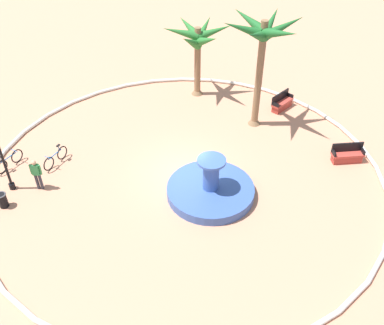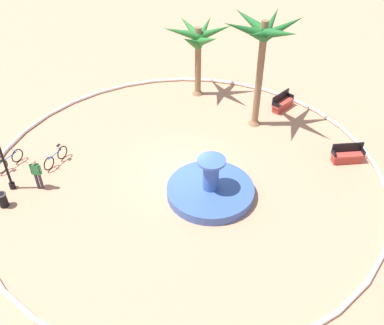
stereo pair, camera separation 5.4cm
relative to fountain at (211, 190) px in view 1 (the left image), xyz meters
name	(u,v)px [view 1 (the left image)]	position (x,y,z in m)	size (l,w,h in m)	color
ground_plane	(185,172)	(-1.06, -1.70, -0.30)	(80.00, 80.00, 0.00)	tan
plaza_curb	(185,171)	(-1.06, -1.70, -0.20)	(19.21, 19.21, 0.20)	silver
fountain	(211,190)	(0.00, 0.00, 0.00)	(4.02, 4.02, 2.05)	#38569E
palm_tree_near_fountain	(198,41)	(-8.58, -3.82, 3.19)	(3.97, 3.93, 4.56)	brown
palm_tree_by_curb	(263,41)	(-6.51, 0.39, 4.63)	(4.29, 4.01, 6.24)	brown
bench_east	(347,156)	(-4.79, 5.61, 0.05)	(1.17, 1.65, 1.00)	#B73D33
bench_west	(282,104)	(-8.66, 1.52, 0.05)	(1.67, 1.09, 1.00)	#B73D33
trash_bin	(2,200)	(4.01, -8.39, 0.09)	(0.46, 0.46, 0.73)	black
bicycle_red_frame	(56,158)	(0.59, -7.96, 0.08)	(1.72, 0.44, 0.94)	black
bicycle_by_lamppost	(9,161)	(1.63, -9.95, 0.08)	(1.71, 0.44, 0.94)	black
person_cyclist_helmet	(37,173)	(2.44, -7.59, 0.63)	(0.29, 0.51, 1.66)	#33333D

